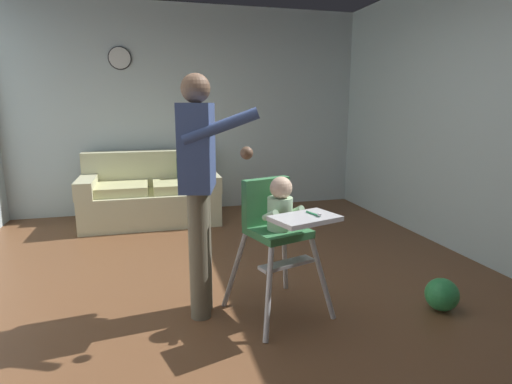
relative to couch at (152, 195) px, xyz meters
The scene contains 8 objects.
ground 2.57m from the couch, 76.92° to the right, with size 6.29×7.52×0.10m, color brown.
wall_far 1.29m from the couch, 42.14° to the left, with size 5.49×0.06×2.73m, color silver.
wall_right 3.81m from the couch, 36.37° to the right, with size 0.06×6.52×2.73m, color silver.
couch is the anchor object (origin of this frame).
high_chair 2.78m from the couch, 72.68° to the right, with size 0.75×0.83×0.99m.
adult_standing 2.59m from the couch, 82.92° to the right, with size 0.50×0.58×1.64m.
toy_ball 3.51m from the couch, 55.84° to the right, with size 0.23×0.23×0.23m, color green.
wall_clock 1.78m from the couch, 121.88° to the left, with size 0.29×0.04×0.29m.
Camera 1 is at (-0.58, -2.70, 1.44)m, focal length 28.63 mm.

